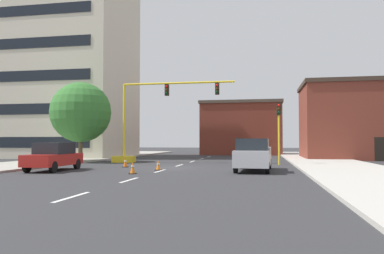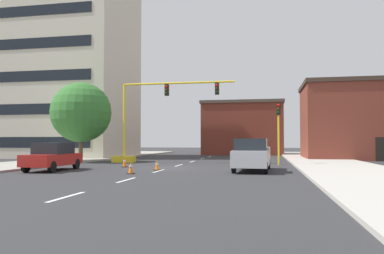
# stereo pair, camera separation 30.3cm
# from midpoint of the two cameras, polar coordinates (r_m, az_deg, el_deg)

# --- Properties ---
(ground_plane) EXTENTS (160.00, 160.00, 0.00)m
(ground_plane) POSITION_cam_midpoint_polar(r_m,az_deg,el_deg) (26.43, -2.91, -6.12)
(ground_plane) COLOR #2D2D30
(sidewalk_left) EXTENTS (6.00, 56.00, 0.14)m
(sidewalk_left) POSITION_cam_midpoint_polar(r_m,az_deg,el_deg) (38.06, -17.03, -4.70)
(sidewalk_left) COLOR #9E998E
(sidewalk_left) RESTS_ON ground_plane
(sidewalk_right) EXTENTS (6.00, 56.00, 0.14)m
(sidewalk_right) POSITION_cam_midpoint_polar(r_m,az_deg,el_deg) (34.05, 19.78, -4.98)
(sidewalk_right) COLOR #B2ADA3
(sidewalk_right) RESTS_ON ground_plane
(lane_stripe_seg_0) EXTENTS (0.16, 2.40, 0.01)m
(lane_stripe_seg_0) POSITION_cam_midpoint_polar(r_m,az_deg,el_deg) (13.33, -17.68, -9.95)
(lane_stripe_seg_0) COLOR silver
(lane_stripe_seg_0) RESTS_ON ground_plane
(lane_stripe_seg_1) EXTENTS (0.16, 2.40, 0.01)m
(lane_stripe_seg_1) POSITION_cam_midpoint_polar(r_m,az_deg,el_deg) (18.31, -9.34, -7.85)
(lane_stripe_seg_1) COLOR silver
(lane_stripe_seg_1) RESTS_ON ground_plane
(lane_stripe_seg_2) EXTENTS (0.16, 2.40, 0.01)m
(lane_stripe_seg_2) POSITION_cam_midpoint_polar(r_m,az_deg,el_deg) (23.53, -4.66, -6.60)
(lane_stripe_seg_2) COLOR silver
(lane_stripe_seg_2) RESTS_ON ground_plane
(lane_stripe_seg_3) EXTENTS (0.16, 2.40, 0.01)m
(lane_stripe_seg_3) POSITION_cam_midpoint_polar(r_m,az_deg,el_deg) (28.86, -1.71, -5.77)
(lane_stripe_seg_3) COLOR silver
(lane_stripe_seg_3) RESTS_ON ground_plane
(lane_stripe_seg_4) EXTENTS (0.16, 2.40, 0.01)m
(lane_stripe_seg_4) POSITION_cam_midpoint_polar(r_m,az_deg,el_deg) (34.23, 0.31, -5.20)
(lane_stripe_seg_4) COLOR silver
(lane_stripe_seg_4) RESTS_ON ground_plane
(lane_stripe_seg_5) EXTENTS (0.16, 2.40, 0.01)m
(lane_stripe_seg_5) POSITION_cam_midpoint_polar(r_m,az_deg,el_deg) (39.65, 1.78, -4.78)
(lane_stripe_seg_5) COLOR silver
(lane_stripe_seg_5) RESTS_ON ground_plane
(lane_stripe_seg_6) EXTENTS (0.16, 2.40, 0.01)m
(lane_stripe_seg_6) POSITION_cam_midpoint_polar(r_m,az_deg,el_deg) (45.08, 2.89, -4.46)
(lane_stripe_seg_6) COLOR silver
(lane_stripe_seg_6) RESTS_ON ground_plane
(building_tall_left) EXTENTS (15.44, 11.88, 20.80)m
(building_tall_left) POSITION_cam_midpoint_polar(r_m,az_deg,el_deg) (47.64, -18.44, 8.34)
(building_tall_left) COLOR beige
(building_tall_left) RESTS_ON ground_plane
(building_brick_center) EXTENTS (10.98, 7.39, 7.22)m
(building_brick_center) POSITION_cam_midpoint_polar(r_m,az_deg,el_deg) (52.87, 7.82, -0.18)
(building_brick_center) COLOR brown
(building_brick_center) RESTS_ON ground_plane
(building_row_right) EXTENTS (13.22, 8.43, 7.83)m
(building_row_right) POSITION_cam_midpoint_polar(r_m,az_deg,el_deg) (42.63, 25.28, 0.88)
(building_row_right) COLOR brown
(building_row_right) RESTS_ON ground_plane
(traffic_signal_gantry) EXTENTS (10.45, 1.20, 6.83)m
(traffic_signal_gantry) POSITION_cam_midpoint_polar(r_m,az_deg,el_deg) (32.85, -7.61, -1.26)
(traffic_signal_gantry) COLOR yellow
(traffic_signal_gantry) RESTS_ON ground_plane
(traffic_light_pole_right) EXTENTS (0.32, 0.47, 4.80)m
(traffic_light_pole_right) POSITION_cam_midpoint_polar(r_m,az_deg,el_deg) (30.03, 13.14, 1.15)
(traffic_light_pole_right) COLOR yellow
(traffic_light_pole_right) RESTS_ON ground_plane
(tree_left_near) EXTENTS (5.32, 5.32, 7.05)m
(tree_left_near) POSITION_cam_midpoint_polar(r_m,az_deg,el_deg) (35.00, -16.07, 2.13)
(tree_left_near) COLOR brown
(tree_left_near) RESTS_ON ground_plane
(pickup_truck_silver) EXTENTS (2.25, 5.49, 1.99)m
(pickup_truck_silver) POSITION_cam_midpoint_polar(r_m,az_deg,el_deg) (23.63, 9.39, -4.20)
(pickup_truck_silver) COLOR #BCBCC1
(pickup_truck_silver) RESTS_ON ground_plane
(sedan_red_near_left) EXTENTS (2.00, 4.56, 1.74)m
(sedan_red_near_left) POSITION_cam_midpoint_polar(r_m,az_deg,el_deg) (25.22, -19.84, -4.16)
(sedan_red_near_left) COLOR #B21E19
(sedan_red_near_left) RESTS_ON ground_plane
(traffic_cone_roadside_a) EXTENTS (0.36, 0.36, 0.62)m
(traffic_cone_roadside_a) POSITION_cam_midpoint_polar(r_m,az_deg,el_deg) (24.17, -4.92, -5.77)
(traffic_cone_roadside_a) COLOR black
(traffic_cone_roadside_a) RESTS_ON ground_plane
(traffic_cone_roadside_b) EXTENTS (0.36, 0.36, 0.68)m
(traffic_cone_roadside_b) POSITION_cam_midpoint_polar(r_m,az_deg,el_deg) (21.63, -8.78, -6.10)
(traffic_cone_roadside_b) COLOR black
(traffic_cone_roadside_b) RESTS_ON ground_plane
(traffic_cone_roadside_c) EXTENTS (0.36, 0.36, 0.67)m
(traffic_cone_roadside_c) POSITION_cam_midpoint_polar(r_m,az_deg,el_deg) (27.27, -9.78, -5.27)
(traffic_cone_roadside_c) COLOR black
(traffic_cone_roadside_c) RESTS_ON ground_plane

